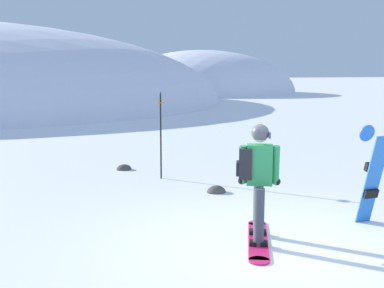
% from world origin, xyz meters
% --- Properties ---
extents(ground_plane, '(300.00, 300.00, 0.00)m').
position_xyz_m(ground_plane, '(0.00, 0.00, 0.00)').
color(ground_plane, white).
extents(ridge_peak_far, '(20.71, 18.64, 9.38)m').
position_xyz_m(ridge_peak_far, '(15.48, 44.26, 0.00)').
color(ridge_peak_far, white).
rests_on(ridge_peak_far, ground).
extents(snowboarder_main, '(0.96, 1.68, 1.71)m').
position_xyz_m(snowboarder_main, '(-0.08, 0.35, 0.92)').
color(snowboarder_main, '#D11E5B').
rests_on(snowboarder_main, ground).
extents(spare_snowboard, '(0.28, 0.46, 1.61)m').
position_xyz_m(spare_snowboard, '(1.99, 0.43, 0.81)').
color(spare_snowboard, blue).
rests_on(spare_snowboard, ground).
extents(piste_marker_near, '(0.20, 0.20, 2.00)m').
position_xyz_m(piste_marker_near, '(-0.26, 4.80, 1.14)').
color(piste_marker_near, black).
rests_on(piste_marker_near, ground).
extents(rock_dark, '(0.40, 0.34, 0.28)m').
position_xyz_m(rock_dark, '(0.45, 3.18, 0.00)').
color(rock_dark, '#4C4742').
rests_on(rock_dark, ground).
extents(rock_small, '(0.38, 0.33, 0.27)m').
position_xyz_m(rock_small, '(-0.87, 6.07, 0.00)').
color(rock_small, '#4C4742').
rests_on(rock_small, ground).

